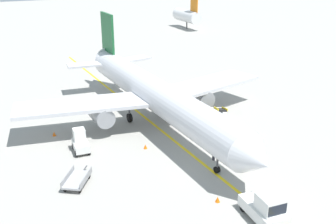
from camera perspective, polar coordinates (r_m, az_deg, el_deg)
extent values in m
plane|color=#9E9B93|center=(34.34, 5.10, -7.91)|extent=(300.00, 300.00, 0.00)
cube|color=yellow|center=(38.26, 1.45, -4.59)|extent=(3.44, 79.95, 0.01)
cylinder|color=silver|center=(41.32, -1.80, 2.60)|extent=(4.48, 30.11, 3.30)
cone|color=silver|center=(28.82, 12.66, -6.70)|extent=(3.33, 2.53, 3.23)
cone|color=silver|center=(55.85, -9.32, 7.76)|extent=(3.24, 2.92, 3.14)
cube|color=silver|center=(46.24, 5.75, 4.05)|extent=(13.68, 7.46, 0.36)
cylinder|color=gray|center=(44.90, 4.66, 2.21)|extent=(2.02, 3.27, 1.90)
cube|color=silver|center=(40.32, -12.35, 1.00)|extent=(13.56, 6.54, 0.36)
cylinder|color=gray|center=(40.20, -9.60, -0.38)|extent=(2.02, 3.27, 1.90)
cube|color=#19592D|center=(52.88, -8.69, 11.09)|extent=(0.44, 4.01, 5.20)
cube|color=silver|center=(54.31, -5.33, 7.57)|extent=(5.51, 3.09, 0.24)
cube|color=silver|center=(52.39, -11.42, 6.72)|extent=(5.39, 2.71, 0.24)
cylinder|color=#4C4C51|center=(32.93, 7.15, -6.28)|extent=(0.20, 0.20, 3.12)
cylinder|color=black|center=(33.55, 7.05, -8.22)|extent=(0.37, 0.57, 0.56)
cylinder|color=#4C4C51|center=(44.56, -0.37, 1.46)|extent=(0.20, 0.20, 3.12)
cylinder|color=black|center=(44.94, -0.37, 0.17)|extent=(0.39, 0.97, 0.96)
cylinder|color=#4C4C51|center=(42.84, -5.59, 0.51)|extent=(0.20, 0.20, 3.12)
cylinder|color=black|center=(43.24, -5.54, -0.82)|extent=(0.39, 0.97, 0.96)
cube|color=black|center=(30.02, 10.28, -4.57)|extent=(2.84, 1.11, 0.60)
cube|color=silver|center=(28.54, 13.56, -13.56)|extent=(2.18, 3.74, 0.80)
cube|color=silver|center=(27.59, 14.48, -12.61)|extent=(1.64, 1.73, 1.10)
cube|color=black|center=(27.09, 15.43, -13.42)|extent=(1.43, 0.19, 0.77)
cylinder|color=black|center=(28.38, 16.35, -15.09)|extent=(0.27, 0.62, 0.60)
cylinder|color=black|center=(30.00, 13.44, -12.57)|extent=(0.27, 0.62, 0.60)
cylinder|color=black|center=(29.22, 10.74, -13.34)|extent=(0.27, 0.62, 0.60)
cube|color=silver|center=(37.36, -12.42, -4.69)|extent=(1.45, 2.48, 0.70)
cube|color=silver|center=(37.36, -12.65, -3.18)|extent=(1.11, 1.14, 1.10)
cube|color=black|center=(37.83, -12.78, -2.88)|extent=(0.98, 0.14, 0.77)
cylinder|color=black|center=(38.20, -13.42, -4.76)|extent=(0.26, 0.61, 0.60)
cylinder|color=black|center=(38.34, -11.79, -4.52)|extent=(0.26, 0.61, 0.60)
cylinder|color=black|center=(36.70, -12.99, -5.85)|extent=(0.26, 0.61, 0.60)
cylinder|color=black|center=(36.85, -11.30, -5.59)|extent=(0.26, 0.61, 0.60)
cube|color=silver|center=(43.56, 7.41, -0.56)|extent=(3.10, 4.06, 0.60)
cylinder|color=black|center=(42.52, 8.39, -1.62)|extent=(0.47, 0.63, 0.60)
cylinder|color=black|center=(42.39, 6.68, -1.60)|extent=(0.47, 0.63, 0.60)
cylinder|color=black|center=(44.96, 8.06, -0.29)|extent=(0.47, 0.63, 0.60)
cylinder|color=black|center=(44.85, 6.44, -0.27)|extent=(0.47, 0.63, 0.60)
cube|color=black|center=(42.66, 7.53, 0.32)|extent=(3.12, 4.84, 1.76)
cube|color=yellow|center=(42.66, 8.14, 0.47)|extent=(2.41, 4.48, 1.84)
cube|color=yellow|center=(42.57, 6.94, 0.48)|extent=(2.41, 4.48, 1.84)
cube|color=#A5A5A8|center=(32.38, -12.94, -9.49)|extent=(2.80, 3.16, 0.16)
cube|color=#4C4C51|center=(33.88, -11.86, -7.95)|extent=(0.56, 0.79, 0.08)
cylinder|color=#4C4C51|center=(34.25, -11.61, -7.59)|extent=(0.12, 0.12, 0.05)
cube|color=gray|center=(32.51, -14.23, -8.97)|extent=(1.60, 2.37, 0.50)
cube|color=gray|center=(32.01, -11.70, -9.25)|extent=(1.60, 2.37, 0.50)
cylinder|color=black|center=(33.55, -13.25, -8.86)|extent=(0.30, 0.37, 0.36)
cylinder|color=black|center=(33.16, -11.29, -9.08)|extent=(0.30, 0.37, 0.36)
cylinder|color=black|center=(31.90, -14.59, -10.71)|extent=(0.30, 0.37, 0.36)
cylinder|color=black|center=(31.48, -12.53, -10.97)|extent=(0.30, 0.37, 0.36)
cylinder|color=#26262D|center=(35.37, 6.58, -6.27)|extent=(0.24, 0.24, 0.85)
cube|color=green|center=(35.05, 6.63, -5.25)|extent=(0.36, 0.22, 0.56)
sphere|color=#9E7051|center=(34.88, 6.65, -4.67)|extent=(0.20, 0.20, 0.20)
sphere|color=yellow|center=(34.85, 6.66, -4.59)|extent=(0.24, 0.24, 0.24)
cone|color=orange|center=(41.43, -16.06, -3.03)|extent=(0.36, 0.36, 0.44)
cone|color=orange|center=(29.94, 7.15, -12.34)|extent=(0.36, 0.36, 0.44)
cone|color=orange|center=(38.94, 10.05, -4.09)|extent=(0.36, 0.36, 0.44)
cone|color=orange|center=(37.30, -3.27, -4.97)|extent=(0.36, 0.36, 0.44)
cylinder|color=silver|center=(101.03, 2.74, 13.63)|extent=(3.00, 10.00, 3.00)
cylinder|color=#3F3F3F|center=(101.37, 2.72, 12.34)|extent=(0.30, 0.30, 1.60)
cube|color=orange|center=(97.56, 3.78, 15.40)|extent=(0.24, 3.20, 4.40)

